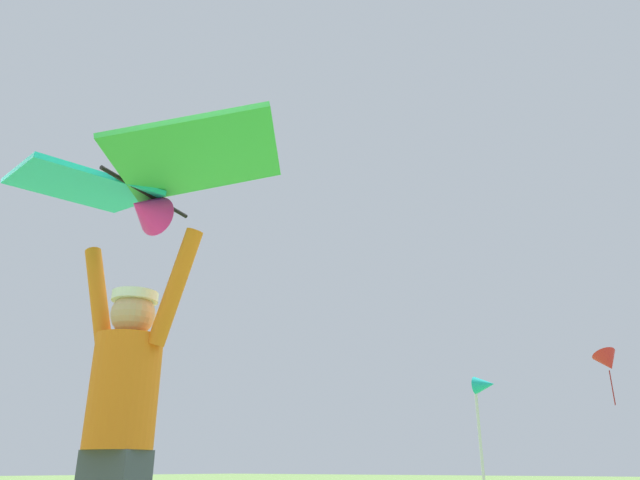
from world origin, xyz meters
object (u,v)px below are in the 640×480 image
kite_flyer_person (120,425)px  held_stunt_kite (139,182)px  distant_kite_red_mid_left (608,361)px  marker_flag (484,395)px

kite_flyer_person → held_stunt_kite: 1.31m
held_stunt_kite → distant_kite_red_mid_left: distant_kite_red_mid_left is taller
held_stunt_kite → distant_kite_red_mid_left: 35.21m
distant_kite_red_mid_left → marker_flag: size_ratio=1.68×
kite_flyer_person → held_stunt_kite: size_ratio=1.03×
held_stunt_kite → kite_flyer_person: bearing=101.8°
distant_kite_red_mid_left → marker_flag: distant_kite_red_mid_left is taller
kite_flyer_person → distant_kite_red_mid_left: (-4.71, 34.57, 5.41)m
kite_flyer_person → marker_flag: marker_flag is taller
held_stunt_kite → distant_kite_red_mid_left: size_ratio=0.57×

